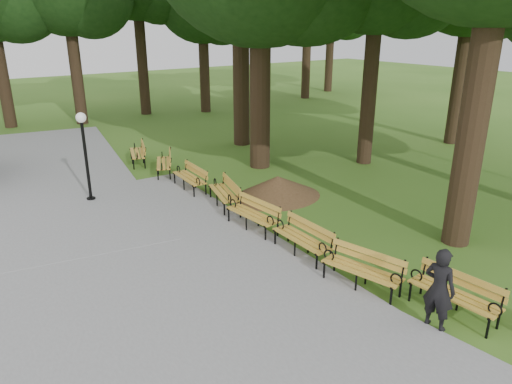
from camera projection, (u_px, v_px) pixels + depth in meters
ground at (398, 305)px, 9.86m from camera, size 100.00×100.00×0.00m
path at (159, 301)px, 9.96m from camera, size 12.00×38.00×0.06m
person at (439, 289)px, 8.88m from camera, size 0.48×0.66×1.68m
lamp_post at (83, 138)px, 14.92m from camera, size 0.32×0.32×2.92m
dirt_mound at (277, 186)px, 15.87m from camera, size 2.58×2.58×0.72m
bench_2 at (454, 295)px, 9.41m from camera, size 0.79×1.95×0.88m
bench_3 at (362, 270)px, 10.36m from camera, size 1.07×2.00×0.88m
bench_4 at (302, 239)px, 11.84m from camera, size 0.67×1.91×0.88m
bench_5 at (252, 215)px, 13.32m from camera, size 0.79×1.94×0.88m
bench_6 at (224, 193)px, 15.01m from camera, size 1.13×2.00×0.88m
bench_7 at (189, 178)px, 16.47m from camera, size 0.76×1.94×0.88m
bench_8 at (164, 163)px, 18.18m from camera, size 1.38×1.99×0.88m
bench_9 at (137, 153)px, 19.55m from camera, size 1.20×2.00×0.88m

